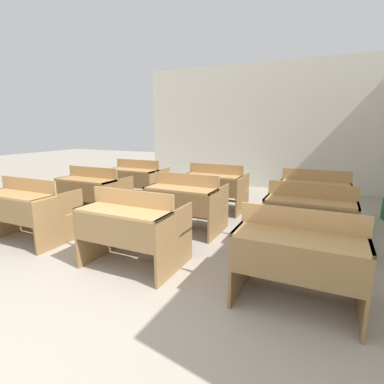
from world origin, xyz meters
TOP-DOWN VIEW (x-y plane):
  - ground_plane at (0.00, 0.00)m, footprint 30.00×30.00m
  - wall_back at (0.00, 6.79)m, footprint 6.34×0.06m
  - bench_front_left at (-1.98, 1.59)m, footprint 1.08×0.82m
  - bench_front_center at (-0.20, 1.55)m, footprint 1.08×0.82m
  - bench_front_right at (1.62, 1.55)m, footprint 1.08×0.82m
  - bench_second_left at (-2.00, 2.85)m, footprint 1.08×0.82m
  - bench_second_center at (-0.17, 2.88)m, footprint 1.08×0.82m
  - bench_second_right at (1.61, 2.88)m, footprint 1.08×0.82m
  - bench_third_left at (-1.97, 4.16)m, footprint 1.08×0.82m
  - bench_third_center at (-0.18, 4.16)m, footprint 1.08×0.82m
  - bench_third_right at (1.59, 4.17)m, footprint 1.08×0.82m

SIDE VIEW (x-z plane):
  - ground_plane at x=0.00m, z-range 0.00..0.00m
  - bench_front_left at x=-1.98m, z-range 0.02..0.92m
  - bench_front_center at x=-0.20m, z-range 0.02..0.92m
  - bench_front_right at x=1.62m, z-range 0.02..0.92m
  - bench_second_left at x=-2.00m, z-range 0.02..0.92m
  - bench_second_center at x=-0.17m, z-range 0.02..0.92m
  - bench_second_right at x=1.61m, z-range 0.02..0.92m
  - bench_third_left at x=-1.97m, z-range 0.02..0.92m
  - bench_third_center at x=-0.18m, z-range 0.02..0.92m
  - bench_third_right at x=1.59m, z-range 0.02..0.92m
  - wall_back at x=0.00m, z-range 0.00..3.16m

